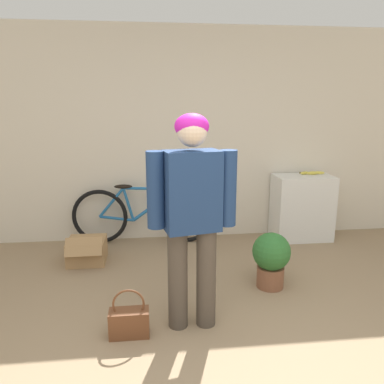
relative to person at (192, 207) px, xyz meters
name	(u,v)px	position (x,y,z in m)	size (l,w,h in m)	color
wall_back	(185,136)	(0.15, 2.04, 0.34)	(8.00, 0.07, 2.60)	beige
side_shelf	(302,207)	(1.61, 1.78, -0.55)	(0.72, 0.43, 0.82)	white
person	(192,207)	(0.00, 0.00, 0.00)	(0.65, 0.30, 1.63)	#4C4238
bicycle	(144,215)	(-0.39, 1.85, -0.59)	(1.75, 0.46, 0.75)	black
banana	(312,173)	(1.73, 1.84, -0.11)	(0.33, 0.09, 0.04)	#EAD64C
handbag	(129,321)	(-0.48, -0.09, -0.84)	(0.30, 0.14, 0.38)	brown
cardboard_box	(87,251)	(-1.01, 1.32, -0.82)	(0.40, 0.45, 0.33)	#A87F51
potted_plant	(271,257)	(0.80, 0.54, -0.66)	(0.35, 0.35, 0.53)	brown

